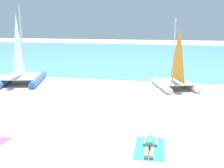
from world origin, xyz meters
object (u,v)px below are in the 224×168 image
object	(u,v)px
sailboat_blue	(22,72)
towel_right	(150,148)
sailboat_white	(175,78)
sunbather_right	(150,144)

from	to	relation	value
sailboat_blue	towel_right	distance (m)	13.90
sailboat_white	sailboat_blue	bearing A→B (deg)	164.74
towel_right	sunbather_right	bearing A→B (deg)	92.00
towel_right	sailboat_blue	bearing A→B (deg)	139.73
sailboat_blue	sailboat_white	world-z (taller)	sailboat_blue
sailboat_blue	sunbather_right	xyz separation A→B (m)	(10.58, -8.90, -0.75)
sailboat_blue	sunbather_right	size ratio (longest dim) A/B	3.78
towel_right	sunbather_right	size ratio (longest dim) A/B	1.22
sailboat_blue	sunbather_right	world-z (taller)	sailboat_blue
sailboat_blue	sunbather_right	distance (m)	13.85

